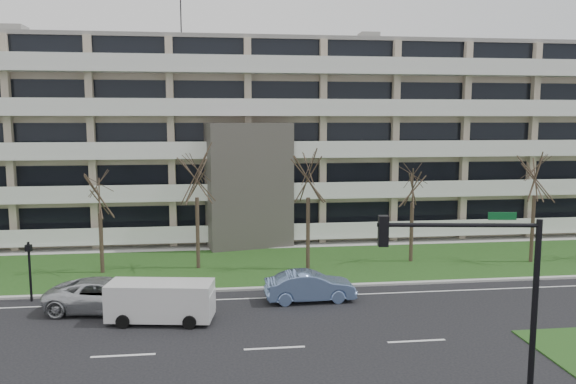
{
  "coord_description": "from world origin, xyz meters",
  "views": [
    {
      "loc": [
        -2.11,
        -21.72,
        9.25
      ],
      "look_at": [
        1.78,
        10.0,
        5.1
      ],
      "focal_mm": 35.0,
      "sensor_mm": 36.0,
      "label": 1
    }
  ],
  "objects": [
    {
      "name": "traffic_signal",
      "position": [
        6.39,
        -4.75,
        4.06
      ],
      "size": [
        5.38,
        1.08,
        6.27
      ],
      "rotation": [
        0.0,
        0.0,
        -0.14
      ],
      "color": "black",
      "rests_on": "ground"
    },
    {
      "name": "lane_edge_line",
      "position": [
        0.0,
        6.5,
        0.01
      ],
      "size": [
        90.0,
        0.12,
        0.01
      ],
      "primitive_type": "cube",
      "color": "white",
      "rests_on": "ground"
    },
    {
      "name": "apartment_building",
      "position": [
        -0.01,
        25.32,
        7.61
      ],
      "size": [
        60.5,
        15.1,
        18.75
      ],
      "color": "tan",
      "rests_on": "ground"
    },
    {
      "name": "tree_5",
      "position": [
        10.21,
        12.79,
        5.42
      ],
      "size": [
        3.49,
        3.49,
        6.98
      ],
      "color": "#382B21",
      "rests_on": "ground"
    },
    {
      "name": "silver_pickup",
      "position": [
        -7.65,
        5.46,
        0.79
      ],
      "size": [
        6.0,
        3.46,
        1.57
      ],
      "primitive_type": "imported",
      "rotation": [
        0.0,
        0.0,
        1.41
      ],
      "color": "silver",
      "rests_on": "ground"
    },
    {
      "name": "blue_sedan",
      "position": [
        2.4,
        5.8,
        0.76
      ],
      "size": [
        4.65,
        1.74,
        1.52
      ],
      "primitive_type": "imported",
      "rotation": [
        0.0,
        0.0,
        1.6
      ],
      "color": "#7390C7",
      "rests_on": "ground"
    },
    {
      "name": "white_van",
      "position": [
        -4.82,
        3.66,
        1.11
      ],
      "size": [
        4.99,
        2.52,
        1.85
      ],
      "rotation": [
        0.0,
        0.0,
        -0.16
      ],
      "color": "silver",
      "rests_on": "ground"
    },
    {
      "name": "ground",
      "position": [
        0.0,
        0.0,
        0.0
      ],
      "size": [
        160.0,
        160.0,
        0.0
      ],
      "primitive_type": "plane",
      "color": "black",
      "rests_on": "ground"
    },
    {
      "name": "curb",
      "position": [
        0.0,
        8.0,
        0.06
      ],
      "size": [
        90.0,
        0.35,
        0.12
      ],
      "primitive_type": "cube",
      "color": "#B2B2AD",
      "rests_on": "ground"
    },
    {
      "name": "tree_4",
      "position": [
        3.23,
        11.71,
        6.27
      ],
      "size": [
        4.03,
        4.03,
        8.06
      ],
      "color": "#382B21",
      "rests_on": "ground"
    },
    {
      "name": "grass_verge",
      "position": [
        0.0,
        13.0,
        0.03
      ],
      "size": [
        90.0,
        10.0,
        0.06
      ],
      "primitive_type": "cube",
      "color": "#1F4517",
      "rests_on": "ground"
    },
    {
      "name": "sidewalk",
      "position": [
        0.0,
        18.5,
        0.04
      ],
      "size": [
        90.0,
        2.0,
        0.08
      ],
      "primitive_type": "cube",
      "color": "#B2B2AD",
      "rests_on": "ground"
    },
    {
      "name": "tree_3",
      "position": [
        -3.51,
        12.77,
        6.24
      ],
      "size": [
        4.01,
        4.01,
        8.02
      ],
      "color": "#382B21",
      "rests_on": "ground"
    },
    {
      "name": "tree_2",
      "position": [
        -9.23,
        12.41,
        5.1
      ],
      "size": [
        3.28,
        3.28,
        6.57
      ],
      "color": "#382B21",
      "rests_on": "ground"
    },
    {
      "name": "tree_6",
      "position": [
        17.91,
        11.68,
        6.12
      ],
      "size": [
        3.94,
        3.94,
        7.87
      ],
      "color": "#382B21",
      "rests_on": "ground"
    },
    {
      "name": "pedestrian_signal",
      "position": [
        -11.78,
        7.46,
        1.97
      ],
      "size": [
        0.32,
        0.27,
        3.09
      ],
      "rotation": [
        0.0,
        0.0,
        -0.17
      ],
      "color": "black",
      "rests_on": "ground"
    }
  ]
}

